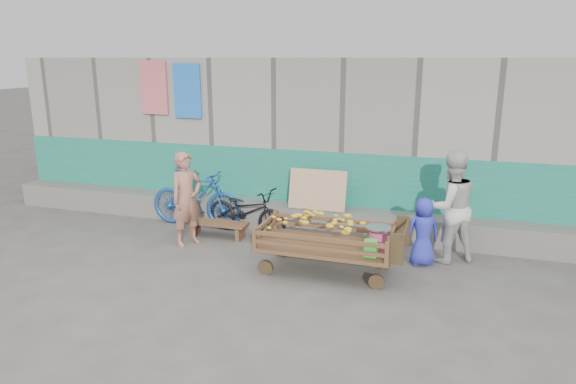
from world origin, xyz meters
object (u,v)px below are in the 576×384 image
(banana_cart, at_px, (324,232))
(vendor_man, at_px, (187,199))
(bicycle_dark, at_px, (247,211))
(bench, at_px, (217,226))
(bicycle_blue, at_px, (196,198))
(woman, at_px, (450,207))
(child, at_px, (423,231))

(banana_cart, height_order, vendor_man, vendor_man)
(banana_cart, relative_size, bicycle_dark, 1.30)
(bench, bearing_deg, banana_cart, -23.11)
(vendor_man, bearing_deg, bicycle_dark, -16.16)
(bicycle_dark, distance_m, bicycle_blue, 1.05)
(vendor_man, distance_m, woman, 4.13)
(vendor_man, xyz_separation_m, woman, (4.09, 0.57, 0.07))
(bench, relative_size, woman, 0.63)
(woman, distance_m, bicycle_dark, 3.38)
(banana_cart, height_order, woman, woman)
(banana_cart, xyz_separation_m, bench, (-2.10, 0.90, -0.40))
(vendor_man, relative_size, child, 1.51)
(child, bearing_deg, bench, -29.18)
(bench, xyz_separation_m, vendor_man, (-0.30, -0.46, 0.58))
(banana_cart, distance_m, bicycle_dark, 2.05)
(child, bearing_deg, vendor_man, -21.83)
(vendor_man, bearing_deg, bicycle_blue, 47.19)
(woman, bearing_deg, bicycle_blue, -32.73)
(child, height_order, bicycle_dark, child)
(child, bearing_deg, woman, -168.70)
(woman, bearing_deg, child, 8.89)
(bicycle_dark, relative_size, bicycle_blue, 0.90)
(child, bearing_deg, bicycle_blue, -34.52)
(banana_cart, bearing_deg, woman, 30.69)
(bicycle_dark, bearing_deg, woman, -79.91)
(bicycle_blue, bearing_deg, woman, -94.02)
(bench, relative_size, vendor_man, 0.69)
(banana_cart, distance_m, bench, 2.32)
(bench, bearing_deg, child, -2.82)
(vendor_man, distance_m, bicycle_dark, 1.11)
(bench, height_order, woman, woman)
(woman, relative_size, child, 1.65)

